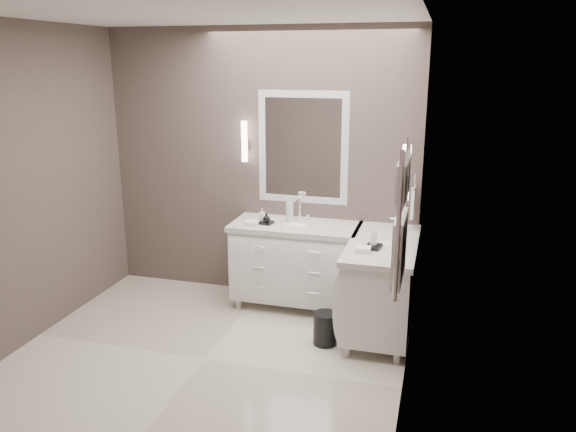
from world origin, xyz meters
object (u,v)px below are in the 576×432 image
(vanity_right, at_px, (381,281))
(waste_bin, at_px, (325,328))
(vanity_back, at_px, (296,260))
(towel_ladder, at_px, (401,225))

(vanity_right, height_order, waste_bin, vanity_right)
(vanity_back, relative_size, vanity_right, 1.00)
(vanity_back, xyz_separation_m, waste_bin, (0.45, -0.70, -0.34))
(towel_ladder, relative_size, waste_bin, 3.14)
(vanity_right, distance_m, towel_ladder, 1.60)
(vanity_back, bearing_deg, waste_bin, -57.26)
(vanity_back, distance_m, towel_ladder, 2.16)
(vanity_back, height_order, towel_ladder, towel_ladder)
(vanity_right, relative_size, towel_ladder, 1.38)
(vanity_back, xyz_separation_m, vanity_right, (0.88, -0.33, 0.00))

